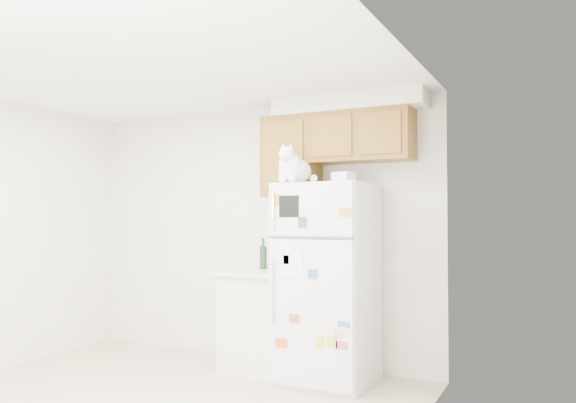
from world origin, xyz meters
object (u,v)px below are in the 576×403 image
Objects in this scene: cat at (293,169)px; bottle_green at (263,253)px; storage_box_back at (344,178)px; base_counter at (262,319)px; storage_box_front at (344,177)px; refrigerator at (327,282)px; bottle_amber at (275,253)px.

cat reaches higher than bottle_green.
bottle_green is at bearing -168.87° from storage_box_back.
storage_box_back reaches higher than base_counter.
storage_box_front reaches higher than base_counter.
cat is at bearing -129.97° from storage_box_back.
storage_box_back is 0.61× the size of bottle_green.
cat is at bearing -142.11° from refrigerator.
storage_box_back is at bearing -2.47° from base_counter.
bottle_green is at bearing 166.96° from refrigerator.
refrigerator is 0.92m from storage_box_front.
storage_box_front is at bearing -18.89° from bottle_amber.
refrigerator is at bearing -17.63° from bottle_amber.
storage_box_front is (0.88, -0.15, 1.28)m from base_counter.
bottle_amber is at bearing 162.37° from refrigerator.
bottle_amber is (-0.61, 0.19, 0.22)m from refrigerator.
storage_box_front is at bearing -15.15° from bottle_green.
refrigerator is 1.02m from cat.
storage_box_back reaches higher than bottle_amber.
cat reaches higher than storage_box_back.
storage_box_front is 1.08m from bottle_amber.
storage_box_back reaches higher than refrigerator.
bottle_green is at bearing -177.06° from storage_box_front.
bottle_green is (-0.49, 0.35, -0.76)m from cat.
bottle_green is (-0.87, 0.13, -0.68)m from storage_box_back.
base_counter is 1.93× the size of cat.
base_counter is 3.08× the size of bottle_amber.
cat is 3.18× the size of storage_box_front.
refrigerator is at bearing 175.20° from storage_box_front.
base_counter is 1.53m from storage_box_back.
storage_box_front is 0.51× the size of bottle_green.
bottle_amber is at bearing -172.07° from storage_box_back.
refrigerator is 5.70× the size of bottle_amber.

